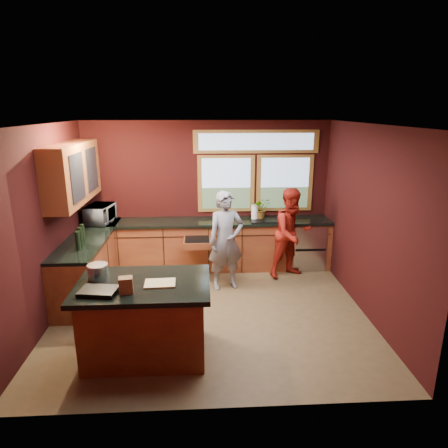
{
  "coord_description": "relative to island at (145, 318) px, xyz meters",
  "views": [
    {
      "loc": [
        -0.11,
        -5.33,
        2.9
      ],
      "look_at": [
        0.22,
        0.4,
        1.23
      ],
      "focal_mm": 32.0,
      "sensor_mm": 36.0,
      "label": 1
    }
  ],
  "objects": [
    {
      "name": "person_grey",
      "position": [
        1.08,
        1.84,
        0.34
      ],
      "size": [
        0.68,
        0.54,
        1.64
      ],
      "primitive_type": "imported",
      "rotation": [
        0.0,
        0.0,
        0.27
      ],
      "color": "slate",
      "rests_on": "floor"
    },
    {
      "name": "black_tray",
      "position": [
        -0.45,
        -0.25,
        0.49
      ],
      "size": [
        0.44,
        0.33,
        0.05
      ],
      "primitive_type": "cube",
      "rotation": [
        0.0,
        0.0,
        -0.14
      ],
      "color": "black",
      "rests_on": "island"
    },
    {
      "name": "person_red",
      "position": [
        2.27,
        2.26,
        0.32
      ],
      "size": [
        0.96,
        0.87,
        1.6
      ],
      "primitive_type": "imported",
      "rotation": [
        0.0,
        0.0,
        0.43
      ],
      "color": "#9D1C12",
      "rests_on": "floor"
    },
    {
      "name": "back_counter",
      "position": [
        1.01,
        2.71,
        -0.01
      ],
      "size": [
        4.5,
        0.64,
        0.93
      ],
      "color": "maroon",
      "rests_on": "floor"
    },
    {
      "name": "cutting_board",
      "position": [
        0.2,
        -0.05,
        0.48
      ],
      "size": [
        0.36,
        0.26,
        0.02
      ],
      "primitive_type": "cube",
      "rotation": [
        0.0,
        0.0,
        0.04
      ],
      "color": "tan",
      "rests_on": "island"
    },
    {
      "name": "stock_pot",
      "position": [
        -0.55,
        0.15,
        0.56
      ],
      "size": [
        0.24,
        0.24,
        0.18
      ],
      "primitive_type": "cylinder",
      "color": "silver",
      "rests_on": "island"
    },
    {
      "name": "paper_bag",
      "position": [
        -0.15,
        -0.25,
        0.56
      ],
      "size": [
        0.17,
        0.14,
        0.18
      ],
      "primitive_type": "cube",
      "rotation": [
        0.0,
        0.0,
        0.15
      ],
      "color": "brown",
      "rests_on": "island"
    },
    {
      "name": "microwave",
      "position": [
        -1.11,
        2.66,
        0.61
      ],
      "size": [
        0.48,
        0.64,
        0.32
      ],
      "primitive_type": "imported",
      "rotation": [
        0.0,
        0.0,
        1.42
      ],
      "color": "#999999",
      "rests_on": "left_counter"
    },
    {
      "name": "island",
      "position": [
        0.0,
        0.0,
        0.0
      ],
      "size": [
        1.55,
        1.05,
        0.95
      ],
      "color": "maroon",
      "rests_on": "floor"
    },
    {
      "name": "paper_towel",
      "position": [
        1.66,
        2.71,
        0.59
      ],
      "size": [
        0.12,
        0.12,
        0.28
      ],
      "primitive_type": "cylinder",
      "color": "white",
      "rests_on": "back_counter"
    },
    {
      "name": "floor",
      "position": [
        0.81,
        1.01,
        -0.48
      ],
      "size": [
        4.5,
        4.5,
        0.0
      ],
      "primitive_type": "plane",
      "color": "brown",
      "rests_on": "ground"
    },
    {
      "name": "room_shell",
      "position": [
        0.21,
        1.33,
        1.32
      ],
      "size": [
        4.52,
        4.02,
        2.71
      ],
      "color": "black",
      "rests_on": "ground"
    },
    {
      "name": "potted_plant",
      "position": [
        1.78,
        2.76,
        0.65
      ],
      "size": [
        0.36,
        0.31,
        0.4
      ],
      "primitive_type": "imported",
      "color": "#999999",
      "rests_on": "back_counter"
    },
    {
      "name": "left_counter",
      "position": [
        -1.14,
        1.86,
        -0.01
      ],
      "size": [
        0.64,
        2.3,
        0.93
      ],
      "color": "maroon",
      "rests_on": "floor"
    }
  ]
}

